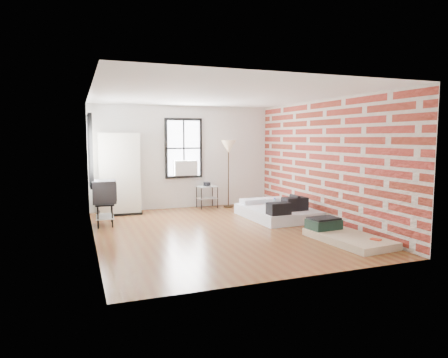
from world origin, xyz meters
name	(u,v)px	position (x,y,z in m)	size (l,w,h in m)	color
ground	(220,231)	(0.00, 0.00, 0.00)	(6.00, 6.00, 0.00)	brown
room_shell	(225,147)	(0.23, 0.36, 1.74)	(5.02, 6.02, 2.80)	silver
mattress_main	(277,211)	(1.75, 0.77, 0.17)	(1.49, 1.98, 0.62)	white
mattress_bare	(342,235)	(1.92, -1.52, 0.11)	(1.02, 1.74, 0.36)	tan
wardrobe	(119,174)	(-1.76, 2.65, 1.03)	(1.07, 0.65, 2.06)	black
side_table	(207,190)	(0.59, 2.72, 0.49)	(0.58, 0.47, 0.72)	black
floor_lamp	(228,150)	(1.20, 2.65, 1.61)	(0.40, 0.40, 1.87)	black
tv_stand	(105,193)	(-2.21, 1.41, 0.72)	(0.53, 0.73, 1.00)	black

